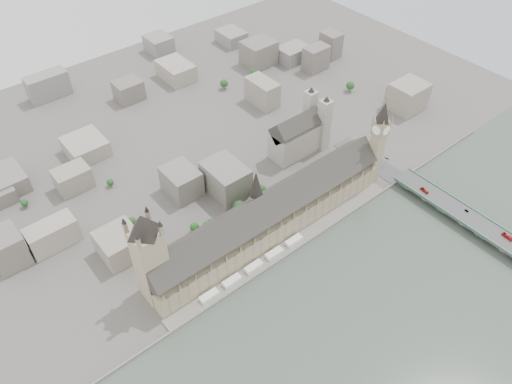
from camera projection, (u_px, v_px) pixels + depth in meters
ground at (281, 244)px, 482.30m from camera, size 900.00×900.00×0.00m
river_thames at (421, 369)px, 389.97m from camera, size 600.00×600.00×0.00m
embankment_wall at (292, 252)px, 472.87m from camera, size 600.00×1.50×3.00m
river_terrace at (286, 248)px, 477.41m from camera, size 270.00×15.00×2.00m
terrace_tents at (254, 267)px, 457.26m from camera, size 118.00×7.00×4.00m
palace_of_westminster at (268, 216)px, 477.65m from camera, size 265.00×40.73×55.44m
elizabeth_tower at (379, 137)px, 510.03m from camera, size 17.00×17.00×107.50m
victoria_tower at (149, 254)px, 402.76m from camera, size 30.00×30.00×100.00m
central_tower at (256, 191)px, 452.29m from camera, size 13.00×13.00×48.00m
westminster_bridge at (458, 214)px, 504.15m from camera, size 25.00×325.00×10.25m
bridge_parapets at (500, 236)px, 475.31m from camera, size 25.00×235.00×1.15m
westminster_abbey at (300, 133)px, 569.06m from camera, size 68.00×36.00×64.00m
city_skyline_inland at (148, 115)px, 606.28m from camera, size 720.00×360.00×38.00m
park_trees at (235, 209)px, 506.11m from camera, size 110.00×30.00×15.00m
red_bus_north at (424, 190)px, 519.87m from camera, size 3.23×10.16×2.78m
red_bus_south at (508, 237)px, 473.40m from camera, size 3.79×11.60×3.17m
car_silver at (467, 211)px, 499.44m from camera, size 1.59×4.20×1.37m
car_approach at (387, 158)px, 558.75m from camera, size 2.91×5.43×1.50m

